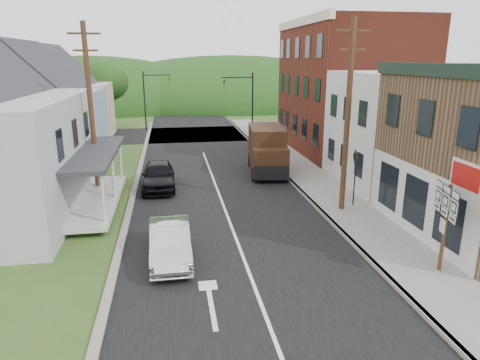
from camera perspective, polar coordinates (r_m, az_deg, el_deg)
name	(u,v)px	position (r m, az deg, el deg)	size (l,w,h in m)	color
ground	(240,249)	(16.97, 0.00, -9.23)	(120.00, 120.00, 0.00)	#2D4719
road	(214,180)	(26.30, -3.52, -0.05)	(9.00, 90.00, 0.02)	black
cross_road	(196,134)	(42.85, -5.88, 6.11)	(60.00, 9.00, 0.02)	black
sidewalk_right	(317,184)	(25.65, 10.17, -0.52)	(2.80, 55.00, 0.15)	slate
curb_right	(294,185)	(25.24, 7.28, -0.66)	(0.20, 55.00, 0.15)	slate
curb_left	(134,193)	(24.34, -13.99, -1.68)	(0.30, 55.00, 0.12)	slate
storefront_white	(411,130)	(26.82, 21.89, 6.26)	(8.00, 7.00, 6.50)	silver
storefront_red	(348,88)	(35.07, 14.17, 11.80)	(8.00, 12.00, 10.00)	maroon
house_blue	(48,110)	(33.46, -24.27, 8.47)	(7.14, 8.16, 7.28)	#7C92A9
house_cream	(68,99)	(42.29, -21.92, 9.99)	(7.14, 8.16, 7.28)	#B4A88B
utility_pole_right	(348,116)	(20.50, 14.15, 8.27)	(1.60, 0.26, 9.00)	#472D19
utility_pole_left	(91,110)	(23.65, -19.25, 8.82)	(1.60, 0.26, 9.00)	#472D19
traffic_signal_right	(245,98)	(39.41, 0.67, 10.86)	(2.87, 0.20, 6.00)	black
traffic_signal_left	(151,93)	(45.84, -11.77, 11.24)	(2.87, 0.20, 6.00)	black
tree_left_d	(105,82)	(47.67, -17.56, 12.37)	(4.80, 4.80, 6.94)	#382616
forested_ridge	(185,105)	(70.58, -7.34, 9.89)	(90.00, 30.00, 16.00)	#123510
silver_sedan	(170,242)	(16.14, -9.29, -8.18)	(1.45, 4.15, 1.37)	#BCBBC1
dark_sedan	(158,175)	(24.86, -10.85, 0.61)	(1.84, 4.56, 1.55)	black
delivery_van	(267,150)	(27.70, 3.64, 3.97)	(2.77, 5.54, 2.98)	black
route_sign_cluster	(445,216)	(15.90, 25.67, -4.30)	(0.43, 1.74, 3.08)	#472D19
warning_sign	(355,170)	(21.67, 15.08, 1.35)	(0.18, 0.78, 2.85)	black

